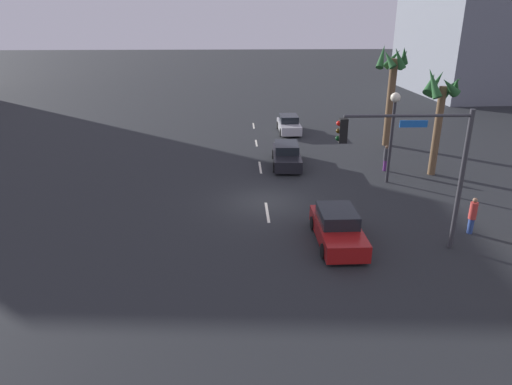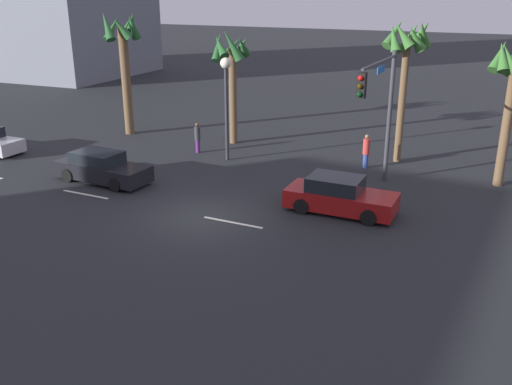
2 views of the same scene
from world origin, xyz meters
The scene contains 12 objects.
ground_plane centered at (0.00, 0.00, 0.00)m, with size 220.00×220.00×0.00m, color #232628.
lane_stripe_2 centered at (-5.95, 0.00, 0.01)m, with size 2.51×0.14×0.01m, color silver.
lane_stripe_3 centered at (1.43, 0.00, 0.01)m, with size 2.56×0.14×0.01m, color silver.
car_0 centered at (-6.46, 1.78, 0.66)m, with size 4.76×2.03×1.42m.
car_1 centered at (4.81, 2.88, 0.68)m, with size 4.44×1.94×1.48m.
traffic_signal centered at (5.52, 5.86, 4.13)m, with size 0.32×5.41×6.04m.
streetlamp centered at (-2.82, 7.47, 3.81)m, with size 0.56×0.56×5.35m.
pedestrian_0 centered at (4.20, 9.20, 0.92)m, with size 0.44×0.44×1.75m.
pedestrian_1 centered at (-4.96, 7.99, 0.89)m, with size 0.40×0.40×1.68m.
palm_tree_0 centered at (5.42, 11.14, 5.71)m, with size 2.57×2.33×7.29m.
palm_tree_2 centered at (-11.13, 9.93, 5.13)m, with size 2.32×2.56×7.48m.
palm_tree_3 centered at (-4.22, 10.67, 4.75)m, with size 2.34×2.62×6.63m.
Camera 2 is at (10.91, -17.76, 8.56)m, focal length 39.33 mm.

